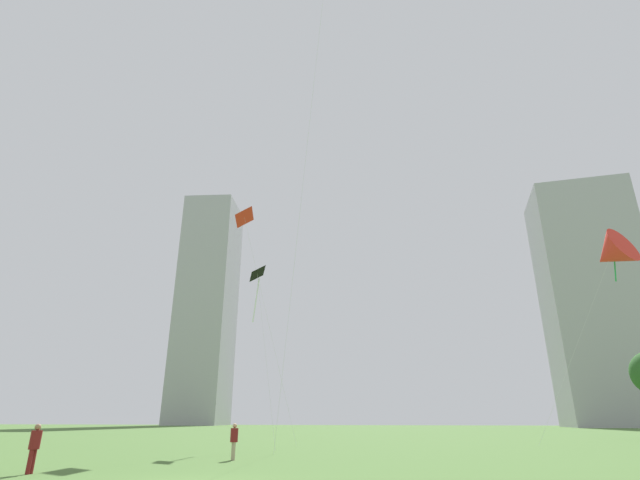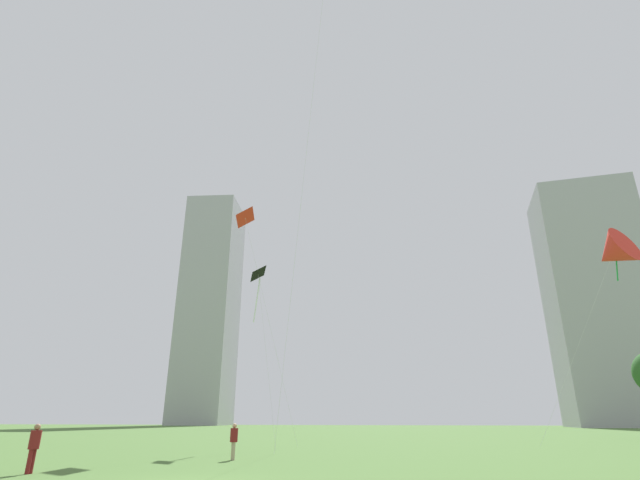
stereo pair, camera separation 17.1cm
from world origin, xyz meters
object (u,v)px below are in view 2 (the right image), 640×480
Objects in this scene: person_standing_1 at (34,445)px; kite_flying_3 at (613,253)px; person_standing_2 at (234,439)px; distant_highrise_1 at (597,300)px; kite_flying_4 at (258,281)px; kite_flying_1 at (245,219)px; distant_highrise_0 at (210,307)px.

kite_flying_3 is at bearing 122.79° from person_standing_1.
distant_highrise_1 is (53.42, 99.08, 27.51)m from person_standing_2.
distant_highrise_1 is at bearing 70.79° from kite_flying_3.
kite_flying_1 is at bearing 153.79° from kite_flying_4.
distant_highrise_0 is at bearing -162.11° from person_standing_1.
person_standing_2 is at bearing -72.45° from distant_highrise_0.
distant_highrise_1 reaches higher than kite_flying_1.
distant_highrise_0 is at bearing 115.52° from kite_flying_4.
kite_flying_4 is 122.63m from distant_highrise_0.
distant_highrise_1 reaches higher than kite_flying_4.
distant_highrise_0 is (-50.26, 107.76, 18.45)m from kite_flying_1.
person_standing_2 is at bearing -69.19° from kite_flying_1.
kite_flying_3 is at bearing -93.48° from person_standing_2.
kite_flying_3 is 0.22× the size of distant_highrise_0.
kite_flying_4 is (1.56, -0.77, -5.54)m from kite_flying_1.
kite_flying_4 reaches higher than person_standing_1.
kite_flying_1 is 0.31× the size of distant_highrise_1.
kite_flying_1 is 5.80m from kite_flying_4.
distant_highrise_0 reaches higher than kite_flying_3.
person_standing_1 is at bearing 109.91° from person_standing_2.
kite_flying_3 is 1.24× the size of kite_flying_4.
kite_flying_3 is 90.87m from distant_highrise_1.
person_standing_2 is 115.88m from distant_highrise_1.
kite_flying_1 reaches higher than person_standing_1.
kite_flying_3 is 0.27× the size of distant_highrise_1.
distant_highrise_0 is (-51.82, 108.53, 23.98)m from kite_flying_4.
kite_flying_1 is 120.33m from distant_highrise_0.
distant_highrise_0 reaches higher than distant_highrise_1.
person_standing_2 is 0.13× the size of kite_flying_4.
kite_flying_4 is (-26.40, -4.60, -2.14)m from kite_flying_3.
person_standing_2 is 0.10× the size of kite_flying_3.
distant_highrise_0 is (-78.21, 103.92, 21.84)m from kite_flying_3.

